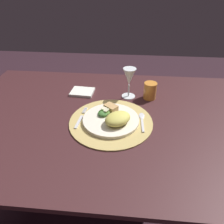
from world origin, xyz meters
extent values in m
plane|color=#301C25|center=(0.00, 0.00, 0.00)|extent=(6.00, 6.00, 0.00)
cube|color=#3B1D20|center=(0.00, 0.00, 0.74)|extent=(1.39, 0.93, 0.02)
cylinder|color=#3A1F24|center=(-0.63, 0.39, 0.36)|extent=(0.06, 0.06, 0.72)
cylinder|color=#38191F|center=(0.63, 0.39, 0.36)|extent=(0.06, 0.06, 0.72)
cylinder|color=tan|center=(0.04, -0.04, 0.75)|extent=(0.37, 0.37, 0.01)
cylinder|color=#EEE4CE|center=(0.04, -0.04, 0.76)|extent=(0.25, 0.25, 0.01)
ellipsoid|color=#D4CA5A|center=(0.07, -0.07, 0.79)|extent=(0.15, 0.14, 0.04)
ellipsoid|color=#2E7F19|center=(0.00, -0.01, 0.77)|extent=(0.04, 0.05, 0.01)
ellipsoid|color=#417433|center=(0.01, -0.02, 0.78)|extent=(0.05, 0.05, 0.02)
ellipsoid|color=#4B6E2B|center=(0.02, -0.01, 0.77)|extent=(0.04, 0.05, 0.02)
cube|color=beige|center=(0.01, 0.00, 0.79)|extent=(0.03, 0.02, 0.01)
cube|color=beige|center=(0.02, -0.01, 0.79)|extent=(0.03, 0.03, 0.01)
cube|color=tan|center=(0.04, 0.03, 0.78)|extent=(0.07, 0.07, 0.02)
cube|color=silver|center=(-0.10, -0.06, 0.75)|extent=(0.02, 0.09, 0.00)
cube|color=silver|center=(-0.09, 0.03, 0.75)|extent=(0.01, 0.05, 0.00)
cube|color=silver|center=(-0.09, 0.03, 0.75)|extent=(0.01, 0.05, 0.00)
cube|color=silver|center=(-0.08, 0.03, 0.75)|extent=(0.01, 0.05, 0.00)
cube|color=silver|center=(-0.08, 0.03, 0.75)|extent=(0.01, 0.05, 0.00)
cube|color=silver|center=(0.18, -0.06, 0.75)|extent=(0.01, 0.10, 0.00)
ellipsoid|color=silver|center=(0.18, 0.01, 0.75)|extent=(0.03, 0.04, 0.01)
cube|color=silver|center=(-0.14, 0.21, 0.75)|extent=(0.13, 0.11, 0.01)
cylinder|color=silver|center=(0.11, 0.19, 0.75)|extent=(0.07, 0.07, 0.00)
cylinder|color=silver|center=(0.11, 0.19, 0.78)|extent=(0.01, 0.01, 0.07)
cone|color=silver|center=(0.11, 0.19, 0.86)|extent=(0.07, 0.07, 0.09)
cylinder|color=orange|center=(0.22, 0.18, 0.79)|extent=(0.07, 0.07, 0.09)
camera|label=1|loc=(0.12, -0.79, 1.31)|focal=34.01mm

